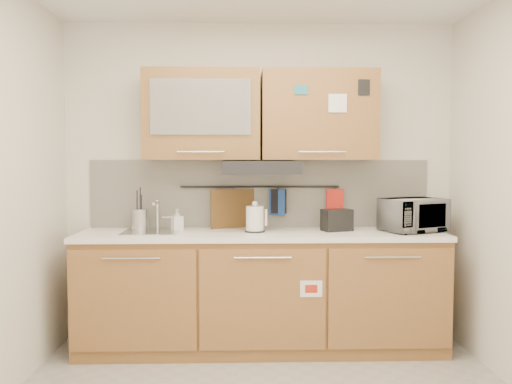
{
  "coord_description": "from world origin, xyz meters",
  "views": [
    {
      "loc": [
        -0.14,
        -2.66,
        1.46
      ],
      "look_at": [
        -0.04,
        1.05,
        1.24
      ],
      "focal_mm": 35.0,
      "sensor_mm": 36.0,
      "label": 1
    }
  ],
  "objects": [
    {
      "name": "sink",
      "position": [
        -0.85,
        1.21,
        0.92
      ],
      "size": [
        0.42,
        0.4,
        0.26
      ],
      "color": "silver",
      "rests_on": "countertop"
    },
    {
      "name": "backsplash",
      "position": [
        0.0,
        1.49,
        1.2
      ],
      "size": [
        2.8,
        0.02,
        0.56
      ],
      "primitive_type": "cube",
      "color": "silver",
      "rests_on": "countertop"
    },
    {
      "name": "kettle",
      "position": [
        -0.05,
        1.19,
        1.02
      ],
      "size": [
        0.18,
        0.17,
        0.24
      ],
      "rotation": [
        0.0,
        0.0,
        0.25
      ],
      "color": "white",
      "rests_on": "countertop"
    },
    {
      "name": "countertop",
      "position": [
        0.0,
        1.19,
        0.9
      ],
      "size": [
        2.82,
        0.62,
        0.04
      ],
      "primitive_type": "cube",
      "color": "white",
      "rests_on": "base_cabinet"
    },
    {
      "name": "cutting_board",
      "position": [
        -0.22,
        1.44,
        1.01
      ],
      "size": [
        0.36,
        0.14,
        0.46
      ],
      "primitive_type": "cube",
      "rotation": [
        0.0,
        0.0,
        0.32
      ],
      "color": "brown",
      "rests_on": "utensil_rail"
    },
    {
      "name": "range_hood",
      "position": [
        0.0,
        1.25,
        1.42
      ],
      "size": [
        0.6,
        0.46,
        0.1
      ],
      "primitive_type": "cube",
      "color": "black",
      "rests_on": "upper_cabinets"
    },
    {
      "name": "dark_pouch",
      "position": [
        0.15,
        1.44,
        1.14
      ],
      "size": [
        0.13,
        0.05,
        0.2
      ],
      "primitive_type": "cube",
      "rotation": [
        0.0,
        0.0,
        -0.14
      ],
      "color": "black",
      "rests_on": "utensil_rail"
    },
    {
      "name": "utensil_rail",
      "position": [
        0.0,
        1.45,
        1.26
      ],
      "size": [
        1.3,
        0.02,
        0.02
      ],
      "primitive_type": "cylinder",
      "rotation": [
        0.0,
        1.57,
        0.0
      ],
      "color": "black",
      "rests_on": "backsplash"
    },
    {
      "name": "base_cabinet",
      "position": [
        0.0,
        1.19,
        0.41
      ],
      "size": [
        2.8,
        0.64,
        0.88
      ],
      "color": "olive",
      "rests_on": "floor"
    },
    {
      "name": "pot_holder",
      "position": [
        0.62,
        1.44,
        1.15
      ],
      "size": [
        0.14,
        0.02,
        0.17
      ],
      "primitive_type": "cube",
      "rotation": [
        0.0,
        0.0,
        -0.01
      ],
      "color": "red",
      "rests_on": "utensil_rail"
    },
    {
      "name": "utensil_crock",
      "position": [
        -0.96,
        1.31,
        1.01
      ],
      "size": [
        0.16,
        0.16,
        0.34
      ],
      "rotation": [
        0.0,
        0.0,
        -0.16
      ],
      "color": "#A9A8AC",
      "rests_on": "countertop"
    },
    {
      "name": "microwave",
      "position": [
        1.19,
        1.19,
        1.05
      ],
      "size": [
        0.56,
        0.48,
        0.26
      ],
      "primitive_type": "imported",
      "rotation": [
        0.0,
        0.0,
        0.41
      ],
      "color": "#999999",
      "rests_on": "countertop"
    },
    {
      "name": "oven_mitt",
      "position": [
        0.14,
        1.44,
        1.13
      ],
      "size": [
        0.13,
        0.05,
        0.21
      ],
      "primitive_type": "cube",
      "rotation": [
        0.0,
        0.0,
        -0.17
      ],
      "color": "navy",
      "rests_on": "utensil_rail"
    },
    {
      "name": "wall_back",
      "position": [
        0.0,
        1.5,
        1.3
      ],
      "size": [
        3.2,
        0.0,
        3.2
      ],
      "primitive_type": "plane",
      "rotation": [
        1.57,
        0.0,
        0.0
      ],
      "color": "silver",
      "rests_on": "ground"
    },
    {
      "name": "toaster",
      "position": [
        0.6,
        1.24,
        1.01
      ],
      "size": [
        0.26,
        0.2,
        0.17
      ],
      "rotation": [
        0.0,
        0.0,
        0.33
      ],
      "color": "black",
      "rests_on": "countertop"
    },
    {
      "name": "soap_bottle",
      "position": [
        -0.66,
        1.28,
        1.01
      ],
      "size": [
        0.11,
        0.11,
        0.17
      ],
      "primitive_type": "imported",
      "rotation": [
        0.0,
        0.0,
        0.5
      ],
      "color": "#999999",
      "rests_on": "countertop"
    },
    {
      "name": "upper_cabinets",
      "position": [
        -0.0,
        1.32,
        1.83
      ],
      "size": [
        1.82,
        0.37,
        0.7
      ],
      "color": "olive",
      "rests_on": "wall_back"
    }
  ]
}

